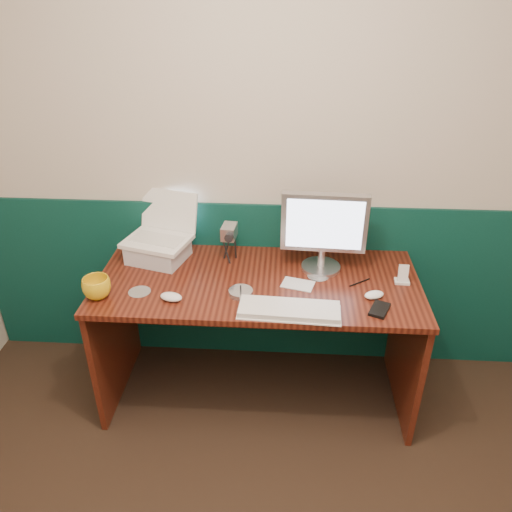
# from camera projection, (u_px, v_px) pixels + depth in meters

# --- Properties ---
(back_wall) EXTENTS (3.50, 0.04, 2.50)m
(back_wall) POSITION_uv_depth(u_px,v_px,m) (282.00, 159.00, 2.55)
(back_wall) COLOR beige
(back_wall) RESTS_ON ground
(wainscot) EXTENTS (3.48, 0.02, 1.00)m
(wainscot) POSITION_uv_depth(u_px,v_px,m) (279.00, 284.00, 2.90)
(wainscot) COLOR #07332B
(wainscot) RESTS_ON ground
(desk) EXTENTS (1.60, 0.70, 0.75)m
(desk) POSITION_uv_depth(u_px,v_px,m) (258.00, 339.00, 2.66)
(desk) COLOR #340F09
(desk) RESTS_ON ground
(laptop_riser) EXTENTS (0.33, 0.30, 0.10)m
(laptop_riser) POSITION_uv_depth(u_px,v_px,m) (158.00, 251.00, 2.64)
(laptop_riser) COLOR silver
(laptop_riser) RESTS_ON desk
(laptop) EXTENTS (0.38, 0.33, 0.27)m
(laptop) POSITION_uv_depth(u_px,v_px,m) (155.00, 220.00, 2.55)
(laptop) COLOR white
(laptop) RESTS_ON laptop_riser
(monitor) EXTENTS (0.43, 0.14, 0.42)m
(monitor) POSITION_uv_depth(u_px,v_px,m) (323.00, 232.00, 2.47)
(monitor) COLOR silver
(monitor) RESTS_ON desk
(keyboard) EXTENTS (0.46, 0.17, 0.03)m
(keyboard) POSITION_uv_depth(u_px,v_px,m) (289.00, 310.00, 2.23)
(keyboard) COLOR white
(keyboard) RESTS_ON desk
(mouse_right) EXTENTS (0.11, 0.09, 0.03)m
(mouse_right) POSITION_uv_depth(u_px,v_px,m) (374.00, 295.00, 2.33)
(mouse_right) COLOR white
(mouse_right) RESTS_ON desk
(mouse_left) EXTENTS (0.12, 0.09, 0.04)m
(mouse_left) POSITION_uv_depth(u_px,v_px,m) (171.00, 297.00, 2.31)
(mouse_left) COLOR white
(mouse_left) RESTS_ON desk
(mug) EXTENTS (0.15, 0.15, 0.10)m
(mug) POSITION_uv_depth(u_px,v_px,m) (97.00, 288.00, 2.32)
(mug) COLOR gold
(mug) RESTS_ON desk
(camcorder) EXTENTS (0.11, 0.15, 0.21)m
(camcorder) POSITION_uv_depth(u_px,v_px,m) (230.00, 242.00, 2.60)
(camcorder) COLOR silver
(camcorder) RESTS_ON desk
(cd_spindle) EXTENTS (0.11, 0.11, 0.02)m
(cd_spindle) POSITION_uv_depth(u_px,v_px,m) (241.00, 292.00, 2.36)
(cd_spindle) COLOR silver
(cd_spindle) RESTS_ON desk
(cd_loose_a) EXTENTS (0.11, 0.11, 0.00)m
(cd_loose_a) POSITION_uv_depth(u_px,v_px,m) (140.00, 292.00, 2.38)
(cd_loose_a) COLOR #AEB6BE
(cd_loose_a) RESTS_ON desk
(cd_loose_b) EXTENTS (0.11, 0.11, 0.00)m
(cd_loose_b) POSITION_uv_depth(u_px,v_px,m) (318.00, 276.00, 2.51)
(cd_loose_b) COLOR #AFB7BF
(cd_loose_b) RESTS_ON desk
(pen) EXTENTS (0.11, 0.08, 0.01)m
(pen) POSITION_uv_depth(u_px,v_px,m) (360.00, 282.00, 2.45)
(pen) COLOR black
(pen) RESTS_ON desk
(papers) EXTENTS (0.17, 0.14, 0.00)m
(papers) POSITION_uv_depth(u_px,v_px,m) (298.00, 284.00, 2.44)
(papers) COLOR silver
(papers) RESTS_ON desk
(dock) EXTENTS (0.07, 0.06, 0.01)m
(dock) POSITION_uv_depth(u_px,v_px,m) (402.00, 281.00, 2.45)
(dock) COLOR silver
(dock) RESTS_ON desk
(music_player) EXTENTS (0.05, 0.03, 0.08)m
(music_player) POSITION_uv_depth(u_px,v_px,m) (403.00, 273.00, 2.43)
(music_player) COLOR white
(music_player) RESTS_ON dock
(pda) EXTENTS (0.12, 0.14, 0.01)m
(pda) POSITION_uv_depth(u_px,v_px,m) (379.00, 309.00, 2.24)
(pda) COLOR black
(pda) RESTS_ON desk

